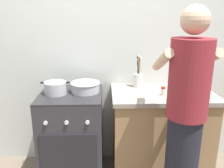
{
  "coord_description": "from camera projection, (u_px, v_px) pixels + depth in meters",
  "views": [
    {
      "loc": [
        -0.01,
        -2.0,
        1.64
      ],
      "look_at": [
        0.05,
        0.12,
        1.0
      ],
      "focal_mm": 37.53,
      "sensor_mm": 36.0,
      "label": 1
    }
  ],
  "objects": [
    {
      "name": "back_wall",
      "position": [
        125.0,
        52.0,
        2.51
      ],
      "size": [
        3.2,
        0.1,
        2.5
      ],
      "color": "silver",
      "rests_on": "ground"
    },
    {
      "name": "countertop",
      "position": [
        160.0,
        133.0,
        2.42
      ],
      "size": [
        1.0,
        0.6,
        0.9
      ],
      "color": "#99724C",
      "rests_on": "ground"
    },
    {
      "name": "stove_range",
      "position": [
        73.0,
        135.0,
        2.39
      ],
      "size": [
        0.6,
        0.62,
        0.9
      ],
      "color": "#2D2D33",
      "rests_on": "ground"
    },
    {
      "name": "pot",
      "position": [
        56.0,
        88.0,
        2.23
      ],
      "size": [
        0.28,
        0.21,
        0.12
      ],
      "color": "#B2B2B7",
      "rests_on": "stove_range"
    },
    {
      "name": "mixing_bowl",
      "position": [
        85.0,
        87.0,
        2.29
      ],
      "size": [
        0.29,
        0.29,
        0.1
      ],
      "color": "#B7B7BC",
      "rests_on": "stove_range"
    },
    {
      "name": "utensil_crock",
      "position": [
        138.0,
        77.0,
        2.44
      ],
      "size": [
        0.1,
        0.1,
        0.33
      ],
      "color": "silver",
      "rests_on": "countertop"
    },
    {
      "name": "spice_bottle",
      "position": [
        163.0,
        91.0,
        2.21
      ],
      "size": [
        0.04,
        0.04,
        0.08
      ],
      "color": "silver",
      "rests_on": "countertop"
    },
    {
      "name": "person",
      "position": [
        185.0,
        121.0,
        1.77
      ],
      "size": [
        0.41,
        0.5,
        1.7
      ],
      "color": "black",
      "rests_on": "ground"
    }
  ]
}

